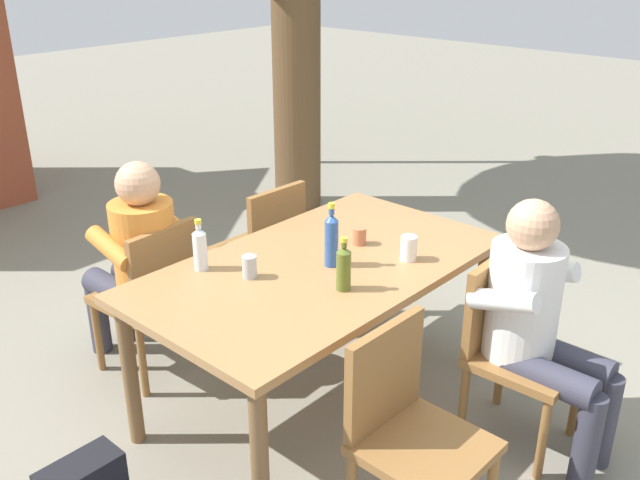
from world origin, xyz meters
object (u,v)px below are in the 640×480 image
(dining_table, at_px, (320,279))
(person_in_plaid_shirt, at_px, (137,256))
(chair_near_left, at_px, (408,426))
(bottle_clear, at_px, (200,248))
(chair_far_left, at_px, (153,291))
(cup_white, at_px, (409,248))
(bottle_blue, at_px, (331,239))
(cup_steel, at_px, (249,267))
(chair_far_right, at_px, (264,245))
(cup_terracotta, at_px, (360,236))
(bottle_olive, at_px, (344,267))
(person_in_white_shirt, at_px, (538,318))
(chair_near_right, at_px, (511,342))

(dining_table, height_order, person_in_plaid_shirt, person_in_plaid_shirt)
(chair_near_left, bearing_deg, bottle_clear, 90.61)
(chair_far_left, height_order, cup_white, cup_white)
(chair_far_left, distance_m, bottle_blue, 1.03)
(chair_near_left, bearing_deg, cup_steel, 85.13)
(person_in_plaid_shirt, bearing_deg, dining_table, -66.41)
(cup_white, bearing_deg, dining_table, 138.06)
(chair_far_right, height_order, cup_steel, same)
(chair_far_right, bearing_deg, bottle_clear, -151.49)
(chair_near_left, bearing_deg, cup_terracotta, 49.29)
(dining_table, xyz_separation_m, cup_steel, (-0.32, 0.14, 0.14))
(bottle_clear, height_order, cup_terracotta, bottle_clear)
(bottle_olive, bearing_deg, person_in_white_shirt, -51.78)
(cup_terracotta, bearing_deg, cup_steel, 168.01)
(chair_near_right, distance_m, cup_steel, 1.22)
(dining_table, relative_size, bottle_blue, 5.74)
(chair_far_left, distance_m, bottle_clear, 0.58)
(chair_far_right, bearing_deg, person_in_white_shirt, -89.93)
(person_in_white_shirt, relative_size, person_in_plaid_shirt, 1.00)
(bottle_clear, relative_size, cup_white, 2.05)
(dining_table, height_order, chair_far_right, chair_far_right)
(person_in_plaid_shirt, bearing_deg, bottle_clear, -91.18)
(chair_near_right, bearing_deg, bottle_olive, 133.11)
(chair_far_left, xyz_separation_m, cup_terracotta, (0.69, -0.80, 0.32))
(chair_near_right, bearing_deg, bottle_blue, 116.34)
(chair_near_right, height_order, chair_far_left, same)
(bottle_clear, bearing_deg, person_in_white_shirt, -57.69)
(chair_far_left, xyz_separation_m, cup_white, (0.71, -1.08, 0.34))
(bottle_clear, bearing_deg, bottle_blue, -43.93)
(chair_near_right, distance_m, chair_near_left, 0.79)
(dining_table, distance_m, chair_near_right, 0.92)
(dining_table, distance_m, person_in_plaid_shirt, 1.00)
(chair_far_right, xyz_separation_m, person_in_plaid_shirt, (-0.79, 0.11, 0.17))
(bottle_clear, distance_m, cup_steel, 0.25)
(dining_table, xyz_separation_m, person_in_white_shirt, (0.40, -0.91, -0.03))
(chair_near_right, bearing_deg, chair_near_left, 179.99)
(cup_terracotta, bearing_deg, person_in_white_shirt, -83.88)
(cup_steel, bearing_deg, chair_far_right, 43.01)
(chair_far_left, distance_m, person_in_plaid_shirt, 0.20)
(chair_near_right, bearing_deg, bottle_clear, 124.54)
(bottle_olive, bearing_deg, chair_near_left, -116.24)
(chair_near_right, distance_m, chair_far_right, 1.61)
(bottle_clear, xyz_separation_m, cup_terracotta, (0.71, -0.36, -0.06))
(cup_steel, bearing_deg, person_in_plaid_shirt, 96.01)
(bottle_olive, bearing_deg, bottle_clear, 114.94)
(chair_far_right, bearing_deg, chair_near_right, -90.06)
(chair_near_left, bearing_deg, person_in_white_shirt, -7.83)
(person_in_plaid_shirt, height_order, bottle_clear, person_in_plaid_shirt)
(bottle_clear, distance_m, cup_white, 0.97)
(chair_near_right, xyz_separation_m, cup_steel, (-0.71, 0.94, 0.33))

